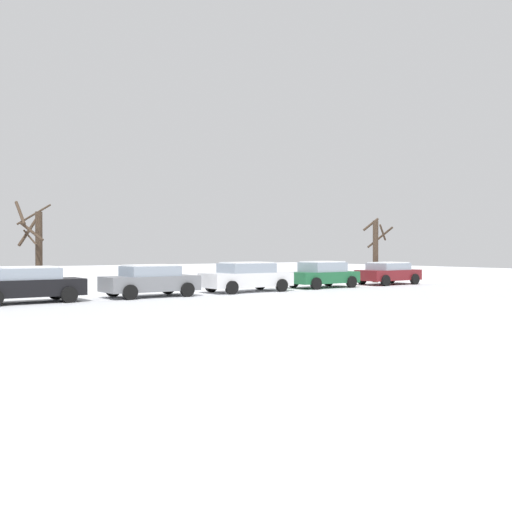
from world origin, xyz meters
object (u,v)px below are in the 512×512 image
at_px(parked_car_gray, 150,280).
at_px(parked_car_maroon, 388,273).
at_px(parked_car_green, 322,274).
at_px(parked_car_black, 27,284).
at_px(parked_car_white, 247,277).

height_order(parked_car_gray, parked_car_maroon, parked_car_gray).
distance_m(parked_car_green, parked_car_maroon, 5.21).
bearing_deg(parked_car_black, parked_car_green, 0.60).
xyz_separation_m(parked_car_black, parked_car_maroon, (20.82, 0.07, -0.04)).
height_order(parked_car_white, parked_car_green, parked_car_white).
distance_m(parked_car_gray, parked_car_white, 5.21).
bearing_deg(parked_car_green, parked_car_gray, -178.65).
xyz_separation_m(parked_car_white, parked_car_green, (5.21, 0.21, -0.02)).
bearing_deg(parked_car_maroon, parked_car_white, -179.33).
height_order(parked_car_green, parked_car_maroon, parked_car_green).
bearing_deg(parked_car_white, parked_car_black, 179.74).
bearing_deg(parked_car_maroon, parked_car_gray, -179.43).
bearing_deg(parked_car_gray, parked_car_green, 1.35).
bearing_deg(parked_car_maroon, parked_car_black, -179.80).
xyz_separation_m(parked_car_gray, parked_car_green, (10.41, 0.25, 0.01)).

